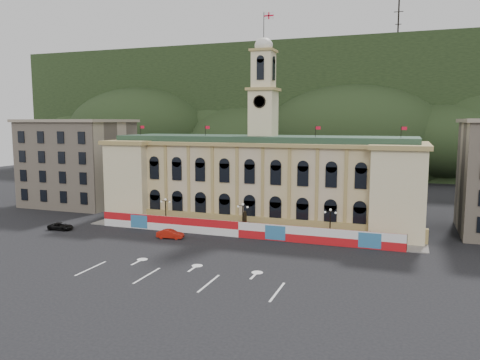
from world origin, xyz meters
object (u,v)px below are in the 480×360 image
(lamp_center, at_px, (243,216))
(black_suv, at_px, (61,226))
(red_sedan, at_px, (170,234))
(statue, at_px, (245,226))

(lamp_center, xyz_separation_m, black_suv, (-30.00, -7.32, -2.48))
(red_sedan, bearing_deg, black_suv, 85.31)
(statue, height_order, lamp_center, lamp_center)
(lamp_center, height_order, red_sedan, lamp_center)
(red_sedan, height_order, black_suv, red_sedan)
(red_sedan, bearing_deg, statue, -61.47)
(lamp_center, bearing_deg, black_suv, -166.29)
(red_sedan, bearing_deg, lamp_center, -65.44)
(lamp_center, relative_size, red_sedan, 1.18)
(statue, xyz_separation_m, red_sedan, (-9.84, -7.23, -0.49))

